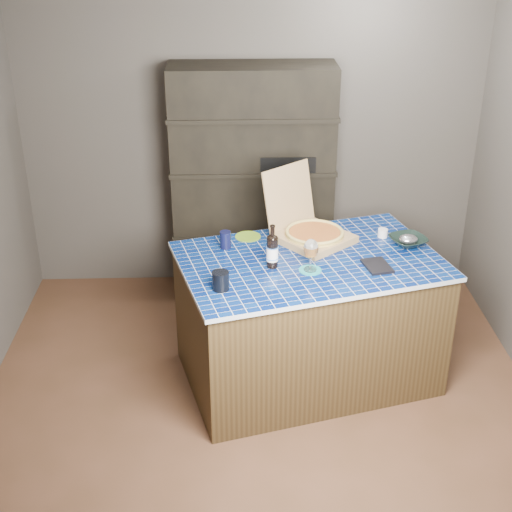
{
  "coord_description": "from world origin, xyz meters",
  "views": [
    {
      "loc": [
        -0.15,
        -3.52,
        2.84
      ],
      "look_at": [
        -0.03,
        0.0,
        1.07
      ],
      "focal_mm": 50.0,
      "sensor_mm": 36.0,
      "label": 1
    }
  ],
  "objects_px": {
    "mead_bottle": "(272,251)",
    "dvd_case": "(377,266)",
    "pizza_box": "(312,231)",
    "bowl": "(408,241)",
    "wine_glass": "(311,249)",
    "kitchen_island": "(308,319)"
  },
  "relations": [
    {
      "from": "pizza_box",
      "to": "wine_glass",
      "type": "height_order",
      "value": "pizza_box"
    },
    {
      "from": "kitchen_island",
      "to": "wine_glass",
      "type": "bearing_deg",
      "value": -111.74
    },
    {
      "from": "mead_bottle",
      "to": "bowl",
      "type": "height_order",
      "value": "mead_bottle"
    },
    {
      "from": "pizza_box",
      "to": "bowl",
      "type": "bearing_deg",
      "value": -48.28
    },
    {
      "from": "kitchen_island",
      "to": "mead_bottle",
      "type": "xyz_separation_m",
      "value": [
        -0.24,
        -0.09,
        0.54
      ]
    },
    {
      "from": "dvd_case",
      "to": "wine_glass",
      "type": "bearing_deg",
      "value": 172.26
    },
    {
      "from": "mead_bottle",
      "to": "wine_glass",
      "type": "height_order",
      "value": "mead_bottle"
    },
    {
      "from": "pizza_box",
      "to": "wine_glass",
      "type": "bearing_deg",
      "value": -136.52
    },
    {
      "from": "kitchen_island",
      "to": "dvd_case",
      "type": "xyz_separation_m",
      "value": [
        0.39,
        -0.12,
        0.44
      ]
    },
    {
      "from": "mead_bottle",
      "to": "dvd_case",
      "type": "bearing_deg",
      "value": -2.52
    },
    {
      "from": "kitchen_island",
      "to": "mead_bottle",
      "type": "bearing_deg",
      "value": -174.05
    },
    {
      "from": "mead_bottle",
      "to": "dvd_case",
      "type": "relative_size",
      "value": 1.37
    },
    {
      "from": "dvd_case",
      "to": "pizza_box",
      "type": "bearing_deg",
      "value": 120.21
    },
    {
      "from": "wine_glass",
      "to": "dvd_case",
      "type": "distance_m",
      "value": 0.43
    },
    {
      "from": "pizza_box",
      "to": "mead_bottle",
      "type": "bearing_deg",
      "value": -166.75
    },
    {
      "from": "pizza_box",
      "to": "dvd_case",
      "type": "bearing_deg",
      "value": -87.34
    },
    {
      "from": "bowl",
      "to": "pizza_box",
      "type": "bearing_deg",
      "value": 171.39
    },
    {
      "from": "mead_bottle",
      "to": "dvd_case",
      "type": "distance_m",
      "value": 0.64
    },
    {
      "from": "pizza_box",
      "to": "mead_bottle",
      "type": "relative_size",
      "value": 2.33
    },
    {
      "from": "kitchen_island",
      "to": "pizza_box",
      "type": "relative_size",
      "value": 2.8
    },
    {
      "from": "kitchen_island",
      "to": "mead_bottle",
      "type": "distance_m",
      "value": 0.6
    },
    {
      "from": "wine_glass",
      "to": "bowl",
      "type": "relative_size",
      "value": 0.89
    }
  ]
}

